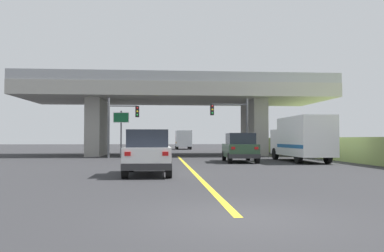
# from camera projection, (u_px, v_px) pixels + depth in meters

# --- Properties ---
(ground) EXTENTS (160.00, 160.00, 0.00)m
(ground) POSITION_uv_depth(u_px,v_px,m) (177.00, 155.00, 39.12)
(ground) COLOR #2B2B2D
(overpass_bridge) EXTENTS (29.54, 10.36, 7.60)m
(overpass_bridge) POSITION_uv_depth(u_px,v_px,m) (177.00, 101.00, 39.30)
(overpass_bridge) COLOR #A8A59E
(overpass_bridge) RESTS_ON ground
(lane_divider_stripe) EXTENTS (0.20, 28.08, 0.01)m
(lane_divider_stripe) POSITION_uv_depth(u_px,v_px,m) (189.00, 168.00, 22.02)
(lane_divider_stripe) COLOR yellow
(lane_divider_stripe) RESTS_ON ground
(suv_lead) EXTENTS (2.05, 4.35, 2.02)m
(suv_lead) POSITION_uv_depth(u_px,v_px,m) (148.00, 152.00, 17.59)
(suv_lead) COLOR silver
(suv_lead) RESTS_ON ground
(suv_crossing) EXTENTS (2.31, 4.91, 2.02)m
(suv_crossing) POSITION_uv_depth(u_px,v_px,m) (240.00, 148.00, 27.40)
(suv_crossing) COLOR #2D4C33
(suv_crossing) RESTS_ON ground
(box_truck) EXTENTS (2.33, 7.52, 3.15)m
(box_truck) POSITION_uv_depth(u_px,v_px,m) (302.00, 138.00, 27.78)
(box_truck) COLOR silver
(box_truck) RESTS_ON ground
(traffic_signal_nearside) EXTENTS (3.38, 0.36, 5.19)m
(traffic_signal_nearside) POSITION_uv_depth(u_px,v_px,m) (234.00, 119.00, 34.44)
(traffic_signal_nearside) COLOR #56595E
(traffic_signal_nearside) RESTS_ON ground
(traffic_signal_farside) EXTENTS (2.67, 0.36, 5.11)m
(traffic_signal_farside) POSITION_uv_depth(u_px,v_px,m) (119.00, 120.00, 33.34)
(traffic_signal_farside) COLOR #56595E
(traffic_signal_farside) RESTS_ON ground
(highway_sign) EXTENTS (1.41, 0.17, 4.19)m
(highway_sign) POSITION_uv_depth(u_px,v_px,m) (121.00, 123.00, 35.70)
(highway_sign) COLOR slate
(highway_sign) RESTS_ON ground
(semi_truck_distant) EXTENTS (2.33, 6.47, 2.88)m
(semi_truck_distant) POSITION_uv_depth(u_px,v_px,m) (183.00, 139.00, 61.06)
(semi_truck_distant) COLOR red
(semi_truck_distant) RESTS_ON ground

